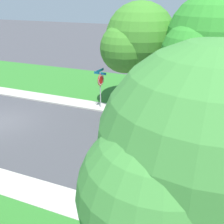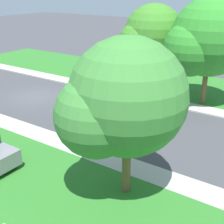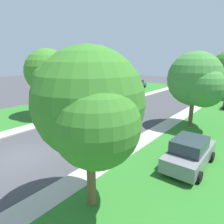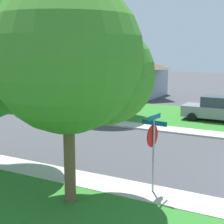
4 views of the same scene
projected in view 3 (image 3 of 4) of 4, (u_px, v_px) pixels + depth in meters
name	position (u px, v px, depth m)	size (l,w,h in m)	color
ground_plane	(22.00, 157.00, 12.64)	(120.00, 120.00, 0.00)	#424247
sidewalk_east	(169.00, 124.00, 18.95)	(1.40, 56.00, 0.10)	#B7B2A8
sidewalk_west	(96.00, 109.00, 24.55)	(1.40, 56.00, 0.10)	#B7B2A8
lawn_west	(70.00, 104.00, 27.36)	(8.00, 56.00, 0.08)	#2D7528
stop_sign_far_corner	(44.00, 104.00, 18.51)	(0.92, 0.92, 2.77)	#9E9EA3
car_green_driveway_right	(137.00, 84.00, 40.93)	(2.13, 4.35, 1.76)	#1E6033
car_blue_behind_trees	(124.00, 90.00, 33.80)	(2.18, 4.37, 1.76)	#1E389E
car_grey_kerbside_mid	(190.00, 153.00, 11.28)	(2.05, 4.31, 1.76)	gray
tree_sidewalk_far	(197.00, 81.00, 16.94)	(4.98, 4.63, 6.62)	brown
tree_across_right	(91.00, 108.00, 7.09)	(4.41, 4.10, 6.49)	brown
tree_sidewalk_near	(48.00, 73.00, 20.24)	(4.98, 4.63, 6.99)	brown
tree_corner_large	(85.00, 70.00, 23.31)	(5.84, 5.43, 7.60)	brown
house_left_setback	(89.00, 77.00, 39.79)	(9.51, 8.39, 4.60)	tan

